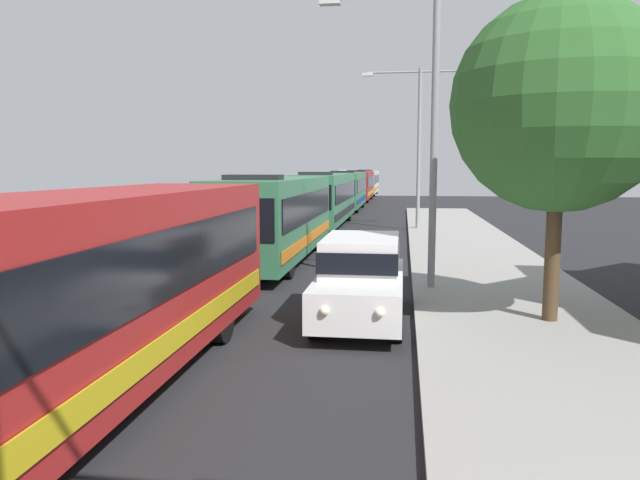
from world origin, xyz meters
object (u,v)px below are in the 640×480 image
roadside_tree (560,105)px  bus_rear (359,185)px  bus_lead (76,290)px  white_suv (361,276)px  streetlamp_far (419,131)px  bus_second_in_line (276,215)px  bus_tail_end (367,182)px  bus_middle (325,197)px  box_truck_oncoming (348,180)px  bus_fourth_in_line (347,189)px  streetlamp_mid (435,105)px

roadside_tree → bus_rear: bearing=99.0°
bus_lead → white_suv: (3.70, 5.25, -0.66)m
white_suv → streetlamp_far: bearing=85.1°
bus_second_in_line → bus_tail_end: (0.00, 54.33, 0.00)m
bus_middle → white_suv: 22.27m
bus_lead → bus_second_in_line: 13.54m
box_truck_oncoming → bus_middle: bearing=-86.3°
roadside_tree → white_suv: bearing=-178.5°
bus_second_in_line → white_suv: bus_second_in_line is taller
box_truck_oncoming → streetlamp_far: (8.70, -52.75, 3.67)m
bus_tail_end → bus_rear: bearing=-90.0°
bus_lead → bus_second_in_line: size_ratio=1.06×
bus_fourth_in_line → bus_tail_end: same height
bus_fourth_in_line → streetlamp_mid: bearing=-80.5°
roadside_tree → bus_tail_end: bearing=97.1°
bus_lead → bus_fourth_in_line: (-0.00, 40.79, -0.00)m
bus_middle → bus_fourth_in_line: size_ratio=1.11×
bus_lead → bus_tail_end: 67.86m
bus_tail_end → roadside_tree: (7.78, -62.50, 3.02)m
bus_fourth_in_line → bus_rear: 13.67m
bus_fourth_in_line → bus_second_in_line: bearing=-90.0°
bus_fourth_in_line → white_suv: size_ratio=2.36×
bus_lead → roadside_tree: size_ratio=1.73×
bus_middle → white_suv: bearing=-80.4°
bus_rear → bus_tail_end: 13.40m
bus_rear → roadside_tree: size_ratio=1.79×
white_suv → streetlamp_mid: (1.70, 3.41, 4.04)m
white_suv → box_truck_oncoming: box_truck_oncoming is taller
bus_rear → streetlamp_far: 30.13m
bus_tail_end → bus_fourth_in_line: bearing=-90.0°
box_truck_oncoming → streetlamp_far: bearing=-80.6°
bus_lead → bus_fourth_in_line: size_ratio=1.05×
bus_rear → box_truck_oncoming: 23.58m
bus_second_in_line → bus_middle: bearing=90.0°
box_truck_oncoming → streetlamp_far: 53.59m
bus_rear → bus_tail_end: same height
streetlamp_far → bus_fourth_in_line: bearing=108.9°
bus_second_in_line → roadside_tree: roadside_tree is taller
bus_second_in_line → bus_rear: size_ratio=0.91×
bus_lead → bus_middle: 27.20m
streetlamp_mid → roadside_tree: (2.38, -3.31, -0.36)m
bus_tail_end → white_suv: 62.72m
bus_fourth_in_line → bus_rear: bearing=90.0°
bus_tail_end → bus_lead: bearing=-90.0°
bus_lead → streetlamp_mid: 10.75m
bus_fourth_in_line → white_suv: bus_fourth_in_line is taller
bus_lead → white_suv: size_ratio=2.48×
bus_second_in_line → streetlamp_mid: 8.02m
bus_lead → bus_rear: same height
bus_lead → white_suv: bearing=54.8°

